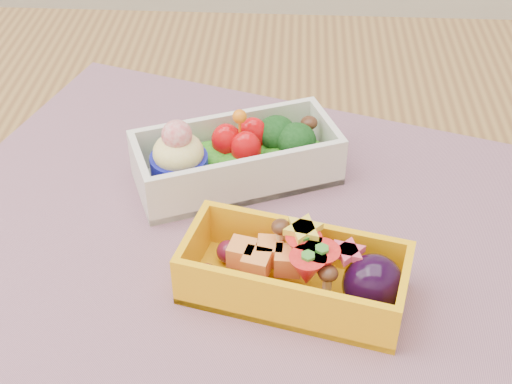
# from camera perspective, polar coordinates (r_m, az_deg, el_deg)

# --- Properties ---
(table) EXTENTS (1.20, 0.80, 0.75)m
(table) POSITION_cam_1_polar(r_m,az_deg,el_deg) (0.66, -4.46, -8.77)
(table) COLOR brown
(table) RESTS_ON ground
(placemat) EXTENTS (0.62, 0.54, 0.00)m
(placemat) POSITION_cam_1_polar(r_m,az_deg,el_deg) (0.58, -0.77, -3.25)
(placemat) COLOR gray
(placemat) RESTS_ON table
(bento_white) EXTENTS (0.19, 0.14, 0.07)m
(bento_white) POSITION_cam_1_polar(r_m,az_deg,el_deg) (0.62, -1.64, 2.79)
(bento_white) COLOR silver
(bento_white) RESTS_ON placemat
(bento_yellow) EXTENTS (0.17, 0.11, 0.05)m
(bento_yellow) POSITION_cam_1_polar(r_m,az_deg,el_deg) (0.51, 3.44, -6.40)
(bento_yellow) COLOR #FFB10D
(bento_yellow) RESTS_ON placemat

